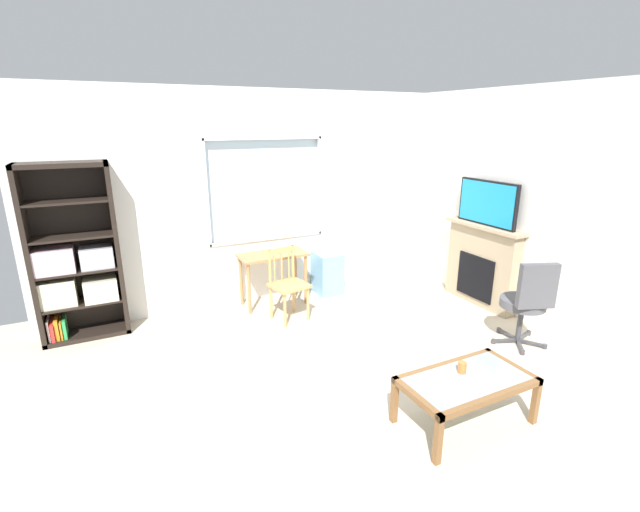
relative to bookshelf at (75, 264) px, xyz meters
The scene contains 12 objects.
ground 3.09m from the bookshelf, 42.97° to the right, with size 6.46×5.51×0.02m, color beige.
wall_back_with_window 2.22m from the bookshelf, ahead, with size 5.46×0.15×2.80m.
wall_right 5.38m from the bookshelf, 22.14° to the right, with size 0.12×4.71×2.80m, color white.
bookshelf is the anchor object (origin of this frame).
desk_under_window 2.31m from the bookshelf, ahead, with size 0.90×0.45×0.71m.
wooden_chair 2.40m from the bookshelf, 15.37° to the right, with size 0.49×0.47×0.90m.
plastic_drawer_unit 3.19m from the bookshelf, ahead, with size 0.35×0.40×0.60m, color #72ADDB.
fireplace 4.99m from the bookshelf, 15.60° to the right, with size 0.26×1.20×1.10m.
tv 4.99m from the bookshelf, 15.66° to the right, with size 0.06×0.92×0.58m.
office_chair 4.98m from the bookshelf, 29.76° to the right, with size 0.58×0.62×1.00m.
coffee_table 4.25m from the bookshelf, 48.52° to the right, with size 1.07×0.58×0.41m.
sippy_cup 4.19m from the bookshelf, 47.44° to the right, with size 0.07×0.07×0.09m, color orange.
Camera 1 is at (-1.83, -3.40, 2.39)m, focal length 24.91 mm.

